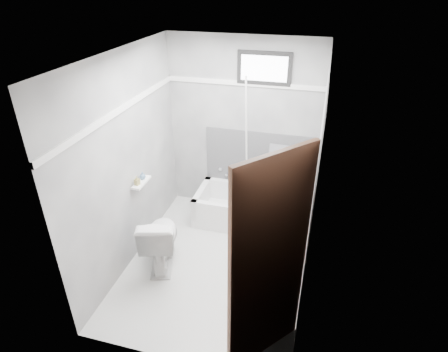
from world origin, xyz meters
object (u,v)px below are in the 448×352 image
(toilet, at_px, (160,239))
(soap_bottle_a, at_px, (137,181))
(office_chair, at_px, (275,186))
(door, at_px, (297,301))
(bathtub, at_px, (251,209))
(soap_bottle_b, at_px, (143,175))

(toilet, distance_m, soap_bottle_a, 0.72)
(office_chair, relative_size, toilet, 1.32)
(door, bearing_deg, office_chair, 101.55)
(bathtub, height_order, soap_bottle_a, soap_bottle_a)
(soap_bottle_a, bearing_deg, office_chair, 32.55)
(toilet, distance_m, soap_bottle_b, 0.77)
(toilet, bearing_deg, door, 128.81)
(bathtub, bearing_deg, soap_bottle_a, -143.02)
(bathtub, bearing_deg, soap_bottle_b, -147.66)
(office_chair, xyz_separation_m, door, (0.46, -2.26, 0.41))
(soap_bottle_a, bearing_deg, bathtub, 36.98)
(toilet, height_order, soap_bottle_a, soap_bottle_a)
(office_chair, bearing_deg, soap_bottle_a, -142.73)
(toilet, relative_size, door, 0.36)
(bathtub, height_order, soap_bottle_b, soap_bottle_b)
(soap_bottle_b, bearing_deg, bathtub, 32.34)
(soap_bottle_b, bearing_deg, toilet, -47.12)
(office_chair, bearing_deg, bathtub, -165.44)
(office_chair, distance_m, soap_bottle_b, 1.70)
(bathtub, relative_size, soap_bottle_a, 13.00)
(door, bearing_deg, bathtub, 108.75)
(office_chair, bearing_deg, soap_bottle_b, -146.81)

